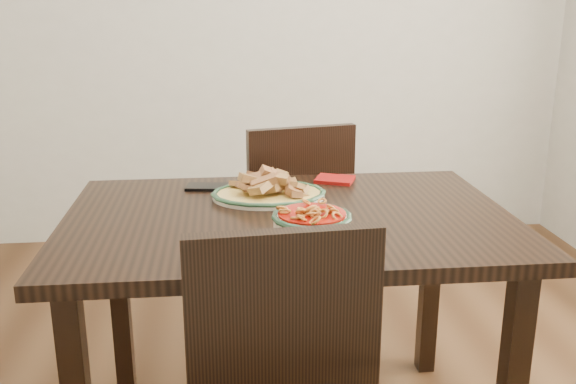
{
  "coord_description": "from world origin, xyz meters",
  "views": [
    {
      "loc": [
        -0.21,
        -1.86,
        1.34
      ],
      "look_at": [
        -0.03,
        -0.1,
        0.81
      ],
      "focal_mm": 40.0,
      "sensor_mm": 36.0,
      "label": 1
    }
  ],
  "objects": [
    {
      "name": "wall_back",
      "position": [
        0.0,
        1.75,
        1.3
      ],
      "size": [
        3.5,
        0.1,
        2.6
      ],
      "primitive_type": "cube",
      "color": "beige",
      "rests_on": "ground"
    },
    {
      "name": "chair_far",
      "position": [
        0.06,
        0.58,
        0.5
      ],
      "size": [
        0.5,
        0.5,
        0.89
      ],
      "rotation": [
        0.0,
        0.0,
        3.36
      ],
      "color": "black",
      "rests_on": "ground"
    },
    {
      "name": "napkin",
      "position": [
        0.16,
        0.22,
        0.76
      ],
      "size": [
        0.15,
        0.14,
        0.01
      ],
      "primitive_type": "cube",
      "rotation": [
        0.0,
        0.0,
        -0.39
      ],
      "color": "maroon",
      "rests_on": "dining_table"
    },
    {
      "name": "smartphone",
      "position": [
        -0.26,
        0.17,
        0.76
      ],
      "size": [
        0.16,
        0.1,
        0.01
      ],
      "primitive_type": "cube",
      "rotation": [
        0.0,
        0.0,
        -0.14
      ],
      "color": "black",
      "rests_on": "dining_table"
    },
    {
      "name": "dining_table",
      "position": [
        -0.03,
        -0.12,
        0.66
      ],
      "size": [
        1.28,
        0.85,
        0.75
      ],
      "color": "black",
      "rests_on": "ground"
    },
    {
      "name": "fish_plate",
      "position": [
        -0.07,
        0.05,
        0.79
      ],
      "size": [
        0.35,
        0.27,
        0.11
      ],
      "color": "beige",
      "rests_on": "dining_table"
    },
    {
      "name": "noodle_bowl",
      "position": [
        0.01,
        -0.31,
        0.79
      ],
      "size": [
        0.21,
        0.21,
        0.08
      ],
      "color": "beige",
      "rests_on": "dining_table"
    }
  ]
}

